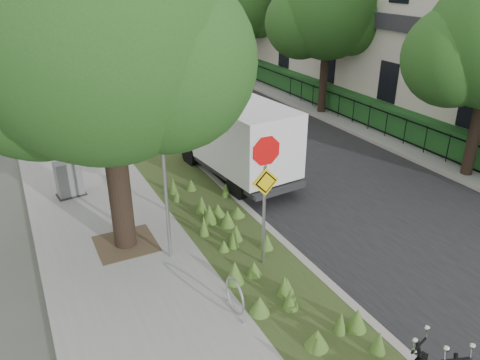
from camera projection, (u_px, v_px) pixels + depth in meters
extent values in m
plane|color=#4C5147|center=(328.00, 264.00, 10.84)|extent=(120.00, 120.00, 0.00)
cube|color=gray|center=(70.00, 152.00, 17.18)|extent=(3.50, 60.00, 0.12)
cube|color=#2F431D|center=(143.00, 141.00, 18.31)|extent=(2.00, 60.00, 0.12)
cube|color=#9E9991|center=(167.00, 137.00, 18.72)|extent=(0.20, 60.00, 0.13)
cube|color=black|center=(245.00, 126.00, 20.17)|extent=(7.00, 60.00, 0.01)
cube|color=#9E9991|center=(312.00, 114.00, 21.58)|extent=(0.20, 60.00, 0.13)
cube|color=gray|center=(342.00, 109.00, 22.28)|extent=(3.20, 60.00, 0.12)
cylinder|color=black|center=(116.00, 159.00, 10.49)|extent=(0.52, 0.52, 4.48)
sphere|color=#274D19|center=(101.00, 33.00, 9.35)|extent=(5.40, 5.40, 5.40)
sphere|color=#274D19|center=(38.00, 65.00, 9.79)|extent=(4.05, 4.05, 4.05)
sphere|color=#274D19|center=(165.00, 61.00, 9.47)|extent=(3.78, 3.78, 3.78)
cube|color=#473828|center=(126.00, 244.00, 11.42)|extent=(1.40, 1.40, 0.01)
cylinder|color=#A5A8AD|center=(165.00, 178.00, 10.10)|extent=(0.08, 0.08, 4.00)
torus|color=#A5A8AD|center=(235.00, 296.00, 9.04)|extent=(0.05, 0.77, 0.77)
cube|color=#A5A8AD|center=(243.00, 322.00, 8.90)|extent=(0.06, 0.06, 0.04)
cube|color=#A5A8AD|center=(227.00, 300.00, 9.48)|extent=(0.06, 0.06, 0.04)
cylinder|color=#A5A8AD|center=(264.00, 204.00, 10.08)|extent=(0.07, 0.07, 3.00)
cylinder|color=red|center=(266.00, 151.00, 9.53)|extent=(0.86, 0.03, 0.86)
cylinder|color=white|center=(266.00, 151.00, 9.54)|extent=(0.94, 0.02, 0.94)
cube|color=yellow|center=(265.00, 182.00, 9.82)|extent=(0.64, 0.03, 0.64)
cube|color=black|center=(326.00, 91.00, 21.45)|extent=(0.04, 24.00, 0.04)
cube|color=black|center=(325.00, 108.00, 21.78)|extent=(0.04, 24.00, 0.04)
cylinder|color=black|center=(325.00, 100.00, 21.64)|extent=(0.03, 0.03, 1.00)
cube|color=#1B4D1C|center=(338.00, 97.00, 21.90)|extent=(1.00, 24.00, 1.10)
cube|color=beige|center=(405.00, 19.00, 21.98)|extent=(7.00, 26.00, 8.00)
cube|color=#2D2D33|center=(346.00, 16.00, 20.40)|extent=(0.25, 26.00, 0.60)
cylinder|color=black|center=(478.00, 117.00, 14.48)|extent=(0.36, 0.36, 3.81)
sphere|color=#274D19|center=(453.00, 57.00, 13.84)|extent=(3.00, 3.00, 3.00)
cylinder|color=black|center=(324.00, 68.00, 20.92)|extent=(0.36, 0.36, 4.03)
sphere|color=#274D19|center=(329.00, 10.00, 19.90)|extent=(4.20, 4.20, 4.20)
sphere|color=#274D19|center=(301.00, 22.00, 20.24)|extent=(3.15, 3.15, 3.15)
sphere|color=#274D19|center=(351.00, 20.00, 19.99)|extent=(2.94, 2.94, 2.94)
cylinder|color=black|center=(243.00, 47.00, 27.49)|extent=(0.36, 0.36, 3.64)
sphere|color=#274D19|center=(243.00, 7.00, 26.56)|extent=(3.80, 3.80, 3.80)
sphere|color=#274D19|center=(225.00, 15.00, 26.87)|extent=(2.85, 2.85, 2.85)
sphere|color=#274D19|center=(259.00, 14.00, 26.65)|extent=(2.66, 2.66, 2.66)
cube|color=#262628|center=(237.00, 165.00, 15.08)|extent=(2.24, 4.86, 0.16)
cube|color=#B7BABC|center=(209.00, 127.00, 16.16)|extent=(1.94, 1.42, 1.42)
cube|color=white|center=(246.00, 136.00, 14.24)|extent=(2.28, 3.56, 1.96)
cube|color=#262628|center=(71.00, 194.00, 13.84)|extent=(0.85, 0.62, 0.04)
cube|color=slate|center=(69.00, 179.00, 13.62)|extent=(0.75, 0.52, 1.06)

